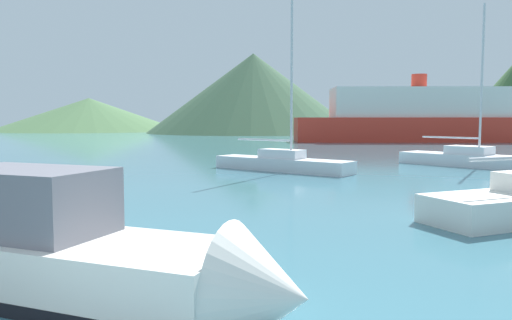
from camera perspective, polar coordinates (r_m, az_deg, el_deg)
motorboat_near at (r=7.74m, az=-19.65°, el=-10.64°), size 7.04×2.88×2.30m
sailboat_middle at (r=29.87m, az=23.15°, el=0.19°), size 7.20×6.19×8.72m
sailboat_outer at (r=25.13m, az=2.97°, el=-0.21°), size 7.47×4.66×8.76m
ferry_distant at (r=61.80m, az=18.04°, el=4.58°), size 29.63×12.60×7.85m
buoy_marker at (r=19.04m, az=-24.17°, el=-2.33°), size 0.85×0.85×0.98m
hill_west at (r=119.40m, az=-18.52°, el=4.95°), size 41.98×41.98×7.39m
hill_central at (r=97.56m, az=-0.30°, el=7.64°), size 41.12×41.12×15.29m
hill_east at (r=96.16m, az=18.83°, el=4.78°), size 26.99×26.99×6.40m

